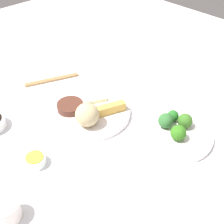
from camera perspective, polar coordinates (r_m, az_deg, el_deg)
tabletop at (r=0.96m, az=-6.64°, el=-2.00°), size 2.20×2.20×0.02m
main_plate at (r=0.97m, az=-4.19°, el=-0.08°), size 0.26×0.26×0.02m
rice_scoop at (r=0.89m, az=-5.07°, el=-0.64°), size 0.07×0.07×0.07m
spring_roll at (r=0.94m, az=-0.17°, el=0.72°), size 0.06×0.10×0.03m
crab_rangoon_wonton at (r=1.01m, az=-3.58°, el=3.02°), size 0.09×0.10×0.01m
stir_fry_heap at (r=0.97m, az=-8.24°, el=1.11°), size 0.09×0.09×0.02m
broccoli_plate at (r=0.91m, az=12.21°, el=-4.26°), size 0.23×0.23×0.01m
broccoli_floret_0 at (r=0.92m, az=14.18°, el=-1.69°), size 0.05×0.05×0.05m
broccoli_floret_1 at (r=0.93m, az=11.90°, el=-0.72°), size 0.04×0.04×0.04m
broccoli_floret_2 at (r=0.87m, az=12.93°, el=-4.00°), size 0.05×0.05×0.05m
broccoli_floret_3 at (r=0.90m, az=10.55°, el=-1.67°), size 0.05×0.05×0.05m
sauce_ramekin_hot_mustard at (r=0.83m, az=-14.89°, el=-9.25°), size 0.06×0.06×0.03m
sauce_ramekin_hot_mustard_liquid at (r=0.82m, az=-15.06°, el=-8.57°), size 0.05×0.05×0.00m
teacup at (r=0.74m, az=-19.96°, el=-17.88°), size 0.06×0.06×0.05m
chopsticks_pair at (r=1.15m, az=-11.73°, el=6.25°), size 0.09×0.20×0.01m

